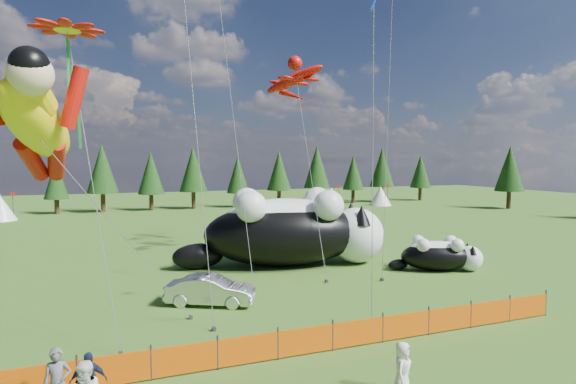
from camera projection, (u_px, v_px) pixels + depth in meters
name	position (u px, v px, depth m)	size (l,w,h in m)	color
ground	(277.00, 325.00, 17.93)	(160.00, 160.00, 0.00)	#123A0A
safety_fence	(306.00, 341.00, 15.10)	(22.06, 0.06, 1.10)	#262626
tree_line	(166.00, 180.00, 59.68)	(90.00, 4.00, 8.00)	black
festival_tents	(256.00, 200.00, 59.05)	(50.00, 3.20, 2.80)	white
cat_large	(294.00, 229.00, 28.07)	(13.23, 6.44, 4.81)	black
cat_small	(440.00, 254.00, 26.74)	(5.33, 3.48, 2.03)	black
car	(211.00, 290.00, 20.41)	(1.40, 4.01, 1.32)	silver
spectator_a	(57.00, 384.00, 11.33)	(0.67, 0.44, 1.84)	#59595E
spectator_c	(88.00, 382.00, 11.70)	(0.93, 0.47, 1.58)	#151E3C
spectator_e	(402.00, 369.00, 12.45)	(0.75, 0.49, 1.54)	white
superhero_kite	(36.00, 123.00, 14.74)	(8.07, 6.03, 10.93)	yellow
gecko_kite	(294.00, 79.00, 31.85)	(6.93, 12.10, 14.99)	#B80F09
flower_kite	(67.00, 33.00, 17.84)	(3.42, 6.23, 12.58)	#B80F09
diamond_kite_c	(374.00, 20.00, 18.46)	(1.22, 2.06, 13.75)	#0D35C8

